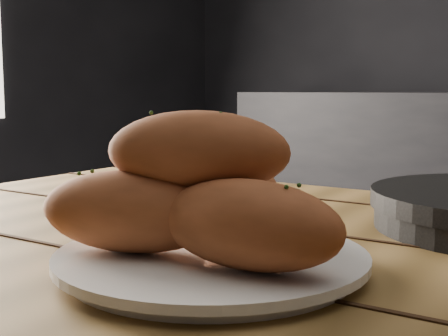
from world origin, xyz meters
The scene contains 2 objects.
plate centered at (-0.20, -0.54, 0.76)m, with size 0.28×0.28×0.02m.
bread_rolls centered at (-0.21, -0.54, 0.82)m, with size 0.29×0.24×0.12m.
Camera 1 is at (0.10, -0.98, 0.91)m, focal length 50.00 mm.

